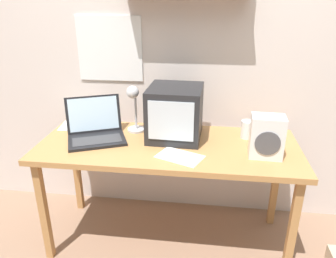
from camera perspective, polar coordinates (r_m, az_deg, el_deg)
name	(u,v)px	position (r m, az deg, el deg)	size (l,w,h in m)	color
ground_plane	(168,237)	(2.47, 0.00, -18.37)	(12.00, 12.00, 0.00)	#8E6C56
back_wall	(176,42)	(2.34, 1.45, 14.90)	(5.60, 0.24, 2.60)	silver
corner_desk	(168,153)	(2.09, 0.00, -4.21)	(1.63, 0.67, 0.74)	#B88048
crt_monitor	(175,113)	(2.10, 1.24, 2.85)	(0.35, 0.37, 0.34)	#232326
laptop	(95,128)	(2.18, -12.53, 0.09)	(0.45, 0.43, 0.25)	black
desk_lamp	(134,104)	(2.17, -5.95, 4.39)	(0.12, 0.15, 0.33)	silver
juice_glass	(247,130)	(2.19, 13.57, -0.21)	(0.08, 0.08, 0.12)	white
space_heater	(267,137)	(1.94, 16.82, -1.30)	(0.19, 0.14, 0.25)	white
printed_handout	(180,157)	(1.90, 2.08, -4.84)	(0.30, 0.25, 0.00)	white
loose_paper_near_laptop	(76,125)	(2.43, -15.71, 0.59)	(0.23, 0.21, 0.00)	white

